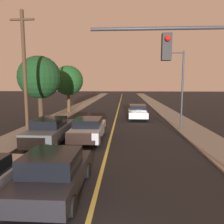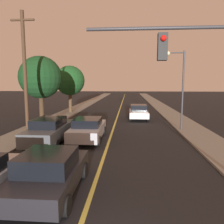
# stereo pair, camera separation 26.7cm
# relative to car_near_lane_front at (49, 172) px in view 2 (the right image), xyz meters

# --- Properties ---
(road_surface) EXTENTS (10.27, 80.00, 0.01)m
(road_surface) POSITION_rel_car_near_lane_front_xyz_m (1.44, 32.35, -0.74)
(road_surface) COLOR black
(road_surface) RESTS_ON ground
(sidewalk_left) EXTENTS (2.50, 80.00, 0.12)m
(sidewalk_left) POSITION_rel_car_near_lane_front_xyz_m (-4.95, 32.35, -0.69)
(sidewalk_left) COLOR gray
(sidewalk_left) RESTS_ON ground
(sidewalk_right) EXTENTS (2.50, 80.00, 0.12)m
(sidewalk_right) POSITION_rel_car_near_lane_front_xyz_m (7.82, 32.35, -0.69)
(sidewalk_right) COLOR gray
(sidewalk_right) RESTS_ON ground
(car_near_lane_front) EXTENTS (2.06, 4.11, 1.49)m
(car_near_lane_front) POSITION_rel_car_near_lane_front_xyz_m (0.00, 0.00, 0.00)
(car_near_lane_front) COLOR black
(car_near_lane_front) RESTS_ON ground
(car_near_lane_second) EXTENTS (2.03, 4.74, 1.48)m
(car_near_lane_second) POSITION_rel_car_near_lane_front_xyz_m (-0.00, 7.23, 0.01)
(car_near_lane_second) COLOR #A5A8B2
(car_near_lane_second) RESTS_ON ground
(car_outer_lane_second) EXTENTS (1.98, 5.17, 1.62)m
(car_outer_lane_second) POSITION_rel_car_near_lane_front_xyz_m (-2.26, 6.29, 0.07)
(car_outer_lane_second) COLOR #474C51
(car_outer_lane_second) RESTS_ON ground
(car_far_oncoming) EXTENTS (2.01, 4.03, 1.54)m
(car_far_oncoming) POSITION_rel_car_near_lane_front_xyz_m (3.75, 15.91, 0.03)
(car_far_oncoming) COLOR white
(car_far_oncoming) RESTS_ON ground
(traffic_signal_mast) EXTENTS (5.84, 0.42, 5.73)m
(traffic_signal_mast) POSITION_rel_car_near_lane_front_xyz_m (5.52, 0.76, 3.35)
(traffic_signal_mast) COLOR #333338
(traffic_signal_mast) RESTS_ON ground
(streetlamp_right) EXTENTS (1.49, 0.36, 6.13)m
(streetlamp_right) POSITION_rel_car_near_lane_front_xyz_m (6.56, 10.59, 3.36)
(streetlamp_right) COLOR #333338
(streetlamp_right) RESTS_ON ground
(utility_pole_left) EXTENTS (1.60, 0.24, 8.37)m
(utility_pole_left) POSITION_rel_car_near_lane_front_xyz_m (-4.30, 7.48, 3.72)
(utility_pole_left) COLOR #422D1E
(utility_pole_left) RESTS_ON ground
(tree_left_near) EXTENTS (3.73, 3.73, 5.86)m
(tree_left_near) POSITION_rel_car_near_lane_front_xyz_m (-4.73, 20.40, 3.34)
(tree_left_near) COLOR #4C3823
(tree_left_near) RESTS_ON ground
(tree_left_far) EXTENTS (3.71, 3.71, 6.03)m
(tree_left_far) POSITION_rel_car_near_lane_front_xyz_m (-5.06, 11.91, 3.51)
(tree_left_far) COLOR #3D2B1C
(tree_left_far) RESTS_ON ground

